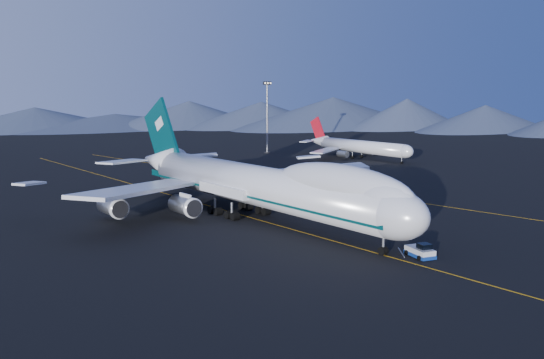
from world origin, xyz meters
TOP-DOWN VIEW (x-y plane):
  - ground at (0.00, 0.00)m, footprint 500.00×500.00m
  - taxiway_line_main at (0.00, 0.00)m, footprint 0.25×220.00m
  - taxiway_line_side at (30.00, 10.00)m, footprint 28.08×198.09m
  - boeing_747 at (0.00, 0.03)m, footprint 59.62×72.43m
  - pushback_tug at (3.00, -29.99)m, footprint 3.26×4.60m
  - second_jet at (75.11, 49.51)m, footprint 37.12×41.94m
  - service_van at (30.00, -2.82)m, footprint 3.56×4.80m
  - floodlight_mast at (63.00, 78.57)m, footprint 2.86×2.14m

SIDE VIEW (x-z plane):
  - ground at x=0.00m, z-range 0.00..0.00m
  - taxiway_line_main at x=0.00m, z-range 0.01..0.01m
  - taxiway_line_side at x=30.00m, z-range 0.01..0.01m
  - pushback_tug at x=3.00m, z-range -0.34..1.48m
  - service_van at x=30.00m, z-range 0.00..1.21m
  - second_jet at x=75.11m, z-range -2.36..9.58m
  - boeing_747 at x=0.00m, z-range -3.87..15.50m
  - floodlight_mast at x=63.00m, z-range 0.15..23.27m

